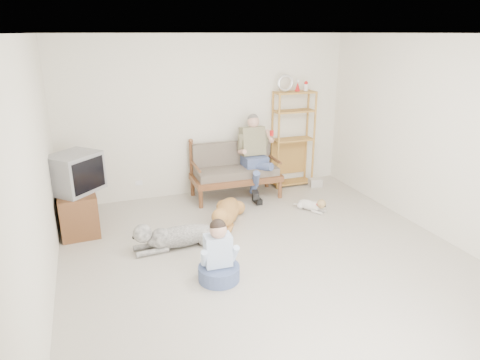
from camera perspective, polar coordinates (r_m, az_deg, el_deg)
name	(u,v)px	position (r m, az deg, el deg)	size (l,w,h in m)	color
floor	(272,263)	(5.41, 4.25, -11.02)	(5.50, 5.50, 0.00)	beige
ceiling	(278,33)	(4.68, 5.10, 18.90)	(5.50, 5.50, 0.00)	white
wall_back	(208,116)	(7.40, -4.25, 8.45)	(5.00, 5.00, 0.00)	silver
wall_front	(475,287)	(2.82, 28.88, -12.40)	(5.00, 5.00, 0.00)	silver
wall_left	(34,184)	(4.50, -25.79, -0.48)	(5.50, 5.50, 0.00)	silver
wall_right	(447,141)	(6.31, 25.87, 4.72)	(5.50, 5.50, 0.00)	silver
loveseat	(235,169)	(7.36, -0.73, 1.50)	(1.51, 0.73, 0.95)	brown
man	(256,161)	(7.23, 2.11, 2.53)	(0.54, 0.77, 1.24)	#475582
etagere	(293,138)	(7.86, 7.07, 5.56)	(0.77, 0.34, 2.03)	#B78639
book_stack	(315,182)	(8.05, 10.02, -0.32)	(0.23, 0.17, 0.14)	silver
tv_stand	(78,210)	(6.56, -20.82, -3.76)	(0.54, 0.92, 0.60)	brown
crt_tv	(75,173)	(6.34, -21.14, 0.91)	(0.83, 0.83, 0.54)	gray
wall_outlet	(139,183)	(7.43, -13.33, -0.37)	(0.12, 0.02, 0.08)	white
golden_retriever	(226,214)	(6.35, -1.91, -4.51)	(0.77, 1.25, 0.42)	#A26C38
shaggy_dog	(173,236)	(5.76, -8.90, -7.40)	(1.36, 0.38, 0.40)	silver
terrier	(313,205)	(6.94, 9.68, -3.31)	(0.37, 0.55, 0.23)	silver
child	(219,258)	(4.96, -2.88, -10.40)	(0.48, 0.48, 0.76)	#475582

